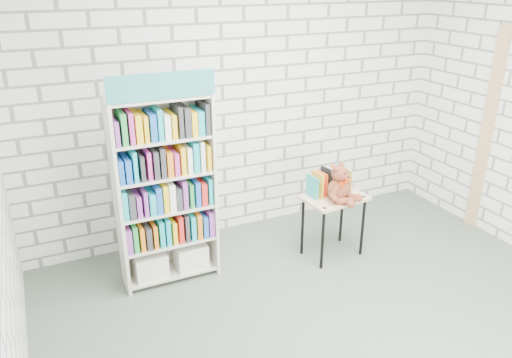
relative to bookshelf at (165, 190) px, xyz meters
name	(u,v)px	position (x,y,z in m)	size (l,w,h in m)	color
ground	(351,334)	(1.02, -1.36, -0.85)	(4.50, 4.50, 0.00)	#4C584A
room_shell	(372,105)	(1.02, -1.36, 0.93)	(4.52, 4.02, 2.81)	silver
bookshelf	(165,190)	(0.00, 0.00, 0.00)	(0.83, 0.32, 1.87)	beige
display_table	(334,205)	(1.52, -0.29, -0.32)	(0.61, 0.46, 0.62)	tan
table_books	(329,181)	(1.51, -0.20, -0.12)	(0.42, 0.22, 0.24)	teal
teddy_bear	(340,186)	(1.52, -0.38, -0.09)	(0.34, 0.32, 0.35)	brown
door_trim	(487,132)	(3.25, -0.41, 0.20)	(0.05, 0.12, 2.10)	tan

